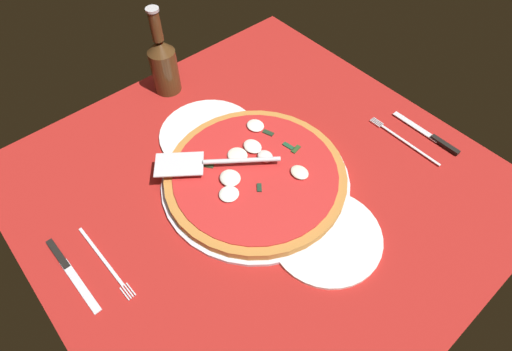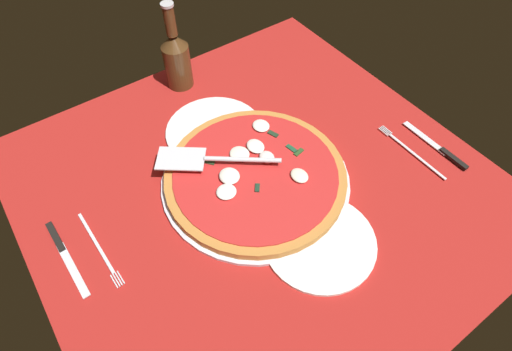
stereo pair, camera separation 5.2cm
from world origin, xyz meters
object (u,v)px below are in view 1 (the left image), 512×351
at_px(place_setting_near, 87,266).
at_px(place_setting_far, 418,140).
at_px(dinner_plate_right, 326,236).
at_px(beer_bottle, 163,63).
at_px(pizza, 256,175).
at_px(dinner_plate_left, 209,134).
at_px(pizza_server, 208,162).

relative_size(place_setting_near, place_setting_far, 1.01).
bearing_deg(dinner_plate_right, beer_bottle, 178.69).
bearing_deg(place_setting_far, dinner_plate_right, 96.15).
xyz_separation_m(pizza, beer_bottle, (-0.37, 0.03, 0.06)).
bearing_deg(beer_bottle, dinner_plate_right, -1.31).
distance_m(dinner_plate_left, place_setting_near, 0.39).
distance_m(pizza_server, place_setting_far, 0.49).
height_order(dinner_plate_left, dinner_plate_right, same).
bearing_deg(dinner_plate_left, beer_bottle, 174.05).
height_order(place_setting_far, beer_bottle, beer_bottle).
distance_m(place_setting_near, beer_bottle, 0.51).
distance_m(pizza, place_setting_near, 0.37).
relative_size(dinner_plate_left, dinner_plate_right, 1.05).
bearing_deg(dinner_plate_left, dinner_plate_right, 1.20).
relative_size(place_setting_near, beer_bottle, 0.92).
bearing_deg(pizza, dinner_plate_right, 3.66).
relative_size(pizza_server, place_setting_near, 1.10).
bearing_deg(pizza_server, dinner_plate_left, -87.88).
relative_size(dinner_plate_left, place_setting_near, 1.09).
relative_size(pizza, beer_bottle, 1.69).
relative_size(dinner_plate_right, pizza, 0.57).
relative_size(dinner_plate_right, place_setting_far, 1.05).
distance_m(dinner_plate_left, pizza_server, 0.13).
bearing_deg(pizza, dinner_plate_left, 178.46).
distance_m(pizza, pizza_server, 0.10).
relative_size(dinner_plate_left, place_setting_far, 1.11).
height_order(pizza_server, place_setting_far, pizza_server).
bearing_deg(dinner_plate_right, place_setting_near, -123.04).
bearing_deg(pizza, pizza_server, -137.96).
bearing_deg(dinner_plate_left, place_setting_far, 47.10).
relative_size(place_setting_far, beer_bottle, 0.91).
relative_size(pizza_server, place_setting_far, 1.11).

